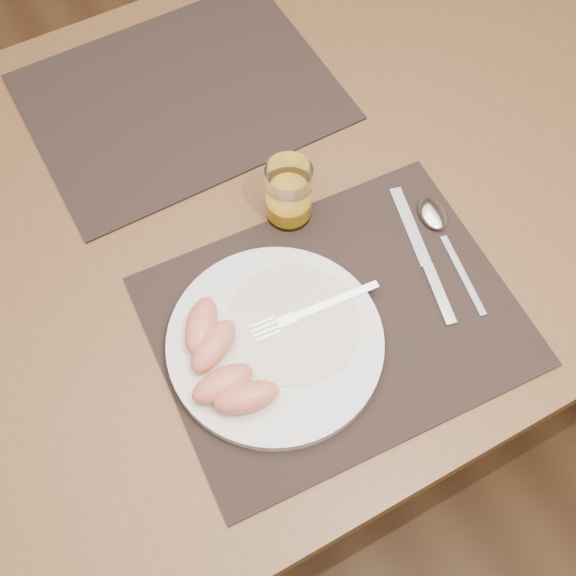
# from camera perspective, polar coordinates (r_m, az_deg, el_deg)

# --- Properties ---
(ground) EXTENTS (5.00, 5.00, 0.00)m
(ground) POSITION_cam_1_polar(r_m,az_deg,el_deg) (1.69, -1.82, -7.84)
(ground) COLOR brown
(ground) RESTS_ON ground
(table) EXTENTS (1.40, 0.90, 0.75)m
(table) POSITION_cam_1_polar(r_m,az_deg,el_deg) (1.09, -2.80, 4.43)
(table) COLOR brown
(table) RESTS_ON ground
(placemat_near) EXTENTS (0.47, 0.37, 0.00)m
(placemat_near) POSITION_cam_1_polar(r_m,az_deg,el_deg) (0.92, 3.78, -2.59)
(placemat_near) COLOR black
(placemat_near) RESTS_ON table
(placemat_far) EXTENTS (0.45, 0.35, 0.00)m
(placemat_far) POSITION_cam_1_polar(r_m,az_deg,el_deg) (1.15, -8.47, 14.71)
(placemat_far) COLOR black
(placemat_far) RESTS_ON table
(plate) EXTENTS (0.27, 0.27, 0.02)m
(plate) POSITION_cam_1_polar(r_m,az_deg,el_deg) (0.90, -1.02, -4.36)
(plate) COLOR white
(plate) RESTS_ON placemat_near
(plate_dressing) EXTENTS (0.17, 0.17, 0.00)m
(plate_dressing) POSITION_cam_1_polar(r_m,az_deg,el_deg) (0.90, 0.36, -2.79)
(plate_dressing) COLOR white
(plate_dressing) RESTS_ON plate
(fork) EXTENTS (0.18, 0.03, 0.00)m
(fork) POSITION_cam_1_polar(r_m,az_deg,el_deg) (0.90, 1.30, -2.02)
(fork) COLOR silver
(fork) RESTS_ON plate
(knife) EXTENTS (0.07, 0.22, 0.01)m
(knife) POSITION_cam_1_polar(r_m,az_deg,el_deg) (0.97, 10.90, 1.79)
(knife) COLOR silver
(knife) RESTS_ON placemat_near
(spoon) EXTENTS (0.06, 0.19, 0.01)m
(spoon) POSITION_cam_1_polar(r_m,az_deg,el_deg) (1.01, 11.67, 5.11)
(spoon) COLOR silver
(spoon) RESTS_ON placemat_near
(juice_glass) EXTENTS (0.06, 0.06, 0.10)m
(juice_glass) POSITION_cam_1_polar(r_m,az_deg,el_deg) (0.97, 0.05, 7.37)
(juice_glass) COLOR white
(juice_glass) RESTS_ON placemat_near
(grapefruit_wedges) EXTENTS (0.10, 0.18, 0.03)m
(grapefruit_wedges) POSITION_cam_1_polar(r_m,az_deg,el_deg) (0.87, -5.35, -5.88)
(grapefruit_wedges) COLOR #E37D5C
(grapefruit_wedges) RESTS_ON plate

